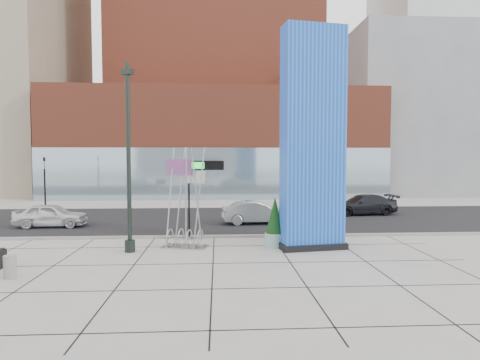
{
  "coord_description": "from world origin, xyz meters",
  "views": [
    {
      "loc": [
        1.2,
        -16.26,
        4.1
      ],
      "look_at": [
        2.21,
        2.0,
        3.05
      ],
      "focal_mm": 30.0,
      "sensor_mm": 36.0,
      "label": 1
    }
  ],
  "objects": [
    {
      "name": "round_planter_east",
      "position": [
        5.18,
        3.6,
        1.08
      ],
      "size": [
        0.91,
        0.91,
        2.28
      ],
      "color": "#82AFA8",
      "rests_on": "ground"
    },
    {
      "name": "concrete_bollard",
      "position": [
        -5.84,
        -2.5,
        0.39
      ],
      "size": [
        0.4,
        0.4,
        0.78
      ],
      "primitive_type": "cylinder",
      "color": "gray",
      "rests_on": "ground"
    },
    {
      "name": "round_planter_mid",
      "position": [
        5.2,
        3.6,
        1.2
      ],
      "size": [
        1.02,
        1.02,
        2.54
      ],
      "color": "#82AFA8",
      "rests_on": "ground"
    },
    {
      "name": "overhead_street_sign",
      "position": [
        0.42,
        3.8,
        3.37
      ],
      "size": [
        1.85,
        0.26,
        3.92
      ],
      "rotation": [
        0.0,
        0.0,
        -0.05
      ],
      "color": "black",
      "rests_on": "ground"
    },
    {
      "name": "blue_pylon",
      "position": [
        5.41,
        1.37,
        4.75
      ],
      "size": [
        3.12,
        1.76,
        9.83
      ],
      "rotation": [
        0.0,
        0.0,
        0.16
      ],
      "color": "#0C49B6",
      "rests_on": "ground"
    },
    {
      "name": "round_planter_west",
      "position": [
        3.8,
        1.8,
        1.08
      ],
      "size": [
        0.92,
        0.92,
        2.29
      ],
      "color": "#82AFA8",
      "rests_on": "ground"
    },
    {
      "name": "car_dark_east",
      "position": [
        11.48,
        11.6,
        0.71
      ],
      "size": [
        5.05,
        2.48,
        1.42
      ],
      "primitive_type": "imported",
      "rotation": [
        0.0,
        0.0,
        -1.47
      ],
      "color": "black",
      "rests_on": "ground"
    },
    {
      "name": "car_silver_mid",
      "position": [
        3.55,
        8.13,
        0.69
      ],
      "size": [
        4.29,
        1.8,
        1.38
      ],
      "primitive_type": "imported",
      "rotation": [
        0.0,
        0.0,
        1.65
      ],
      "color": "#989A9F",
      "rests_on": "ground"
    },
    {
      "name": "lamp_post",
      "position": [
        -2.61,
        1.11,
        3.32
      ],
      "size": [
        0.55,
        0.45,
        8.1
      ],
      "rotation": [
        0.0,
        0.0,
        -0.3
      ],
      "color": "black",
      "rests_on": "ground"
    },
    {
      "name": "traffic_signal",
      "position": [
        -12.0,
        15.0,
        2.3
      ],
      "size": [
        0.15,
        0.18,
        4.1
      ],
      "color": "black",
      "rests_on": "ground"
    },
    {
      "name": "tower_podium",
      "position": [
        1.0,
        27.0,
        5.5
      ],
      "size": [
        34.0,
        10.0,
        11.0
      ],
      "primitive_type": "cube",
      "color": "#9A422C",
      "rests_on": "ground"
    },
    {
      "name": "public_art_sculpture",
      "position": [
        -0.28,
        1.88,
        1.2
      ],
      "size": [
        2.19,
        1.47,
        4.56
      ],
      "rotation": [
        0.0,
        0.0,
        -0.25
      ],
      "color": "#A9ACAE",
      "rests_on": "ground"
    },
    {
      "name": "building_pale_office",
      "position": [
        36.0,
        48.0,
        27.5
      ],
      "size": [
        16.0,
        16.0,
        55.0
      ],
      "primitive_type": "cube",
      "color": "#B2B7BC",
      "rests_on": "ground"
    },
    {
      "name": "building_grey_parking",
      "position": [
        26.0,
        32.0,
        9.0
      ],
      "size": [
        20.0,
        18.0,
        18.0
      ],
      "primitive_type": "cube",
      "color": "slate",
      "rests_on": "ground"
    },
    {
      "name": "car_white_west",
      "position": [
        -8.58,
        7.62,
        0.69
      ],
      "size": [
        4.09,
        1.75,
        1.38
      ],
      "primitive_type": "imported",
      "rotation": [
        0.0,
        0.0,
        1.6
      ],
      "color": "white",
      "rests_on": "ground"
    },
    {
      "name": "tower_glass_front",
      "position": [
        1.0,
        22.2,
        2.5
      ],
      "size": [
        34.0,
        0.6,
        5.0
      ],
      "primitive_type": "cube",
      "color": "#8CA5B2",
      "rests_on": "ground"
    },
    {
      "name": "curb_edge",
      "position": [
        0.0,
        4.0,
        0.06
      ],
      "size": [
        80.0,
        0.3,
        0.12
      ],
      "primitive_type": "cube",
      "color": "gray",
      "rests_on": "ground"
    },
    {
      "name": "ground",
      "position": [
        0.0,
        0.0,
        0.0
      ],
      "size": [
        160.0,
        160.0,
        0.0
      ],
      "primitive_type": "plane",
      "color": "#9E9991",
      "rests_on": "ground"
    },
    {
      "name": "street_asphalt",
      "position": [
        0.0,
        10.0,
        0.01
      ],
      "size": [
        80.0,
        12.0,
        0.02
      ],
      "primitive_type": "cube",
      "color": "black",
      "rests_on": "ground"
    }
  ]
}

